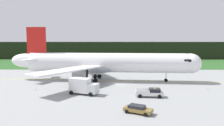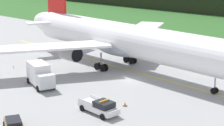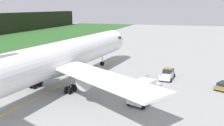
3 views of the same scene
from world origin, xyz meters
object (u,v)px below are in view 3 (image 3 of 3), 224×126
object	(u,v)px
ops_pickup_truck	(168,74)
staff_car	(224,85)
apron_cone	(148,75)
catering_truck	(144,91)
airliner	(61,58)

from	to	relation	value
ops_pickup_truck	staff_car	xyz separation A→B (m)	(-3.72, -9.95, -0.20)
ops_pickup_truck	apron_cone	world-z (taller)	ops_pickup_truck
ops_pickup_truck	staff_car	size ratio (longest dim) A/B	1.21
apron_cone	catering_truck	bearing A→B (deg)	-172.25
airliner	catering_truck	world-z (taller)	airliner
airliner	staff_car	world-z (taller)	airliner
staff_car	apron_cone	xyz separation A→B (m)	(4.41, 14.00, -0.42)
airliner	apron_cone	xyz separation A→B (m)	(10.96, -13.68, -4.84)
ops_pickup_truck	catering_truck	bearing A→B (deg)	171.78
catering_truck	staff_car	world-z (taller)	catering_truck
airliner	apron_cone	bearing A→B (deg)	-51.31
airliner	staff_car	distance (m)	28.79
airliner	ops_pickup_truck	bearing A→B (deg)	-59.92
airliner	ops_pickup_truck	distance (m)	20.93
catering_truck	staff_car	xyz separation A→B (m)	(10.39, -11.98, -1.10)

